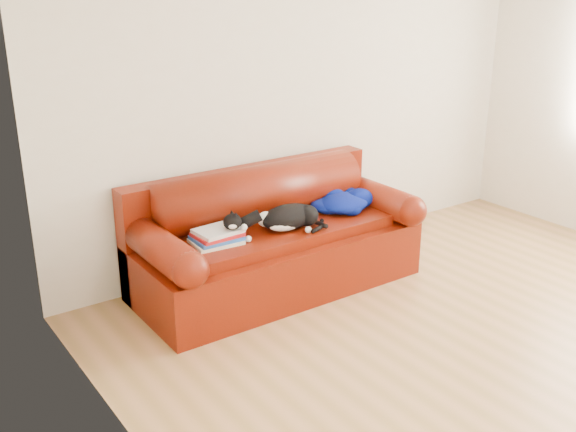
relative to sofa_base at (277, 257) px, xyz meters
The scene contains 7 objects.
ground 1.65m from the sofa_base, 66.28° to the right, with size 4.50×4.50×0.00m, color olive.
room_shell 2.20m from the sofa_base, 62.17° to the right, with size 4.52×4.02×2.61m.
sofa_base is the anchor object (origin of this frame).
sofa_back 0.39m from the sofa_base, 90.00° to the left, with size 2.10×1.01×0.88m.
book_stack 0.62m from the sofa_base, behind, with size 0.34×0.27×0.10m.
cat 0.37m from the sofa_base, 85.60° to the right, with size 0.59×0.39×0.22m.
blanket 0.69m from the sofa_base, ahead, with size 0.57×0.46×0.15m.
Camera 1 is at (-3.23, -2.32, 2.24)m, focal length 42.00 mm.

